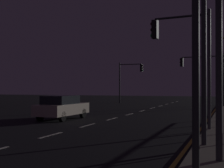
% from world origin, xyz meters
% --- Properties ---
extents(ground_plane, '(112.00, 112.00, 0.00)m').
position_xyz_m(ground_plane, '(0.00, 17.50, 0.00)').
color(ground_plane, black).
rests_on(ground_plane, ground).
extents(lane_markings_center, '(0.14, 50.00, 0.01)m').
position_xyz_m(lane_markings_center, '(0.00, 21.00, 0.01)').
color(lane_markings_center, silver).
rests_on(lane_markings_center, ground).
extents(lane_edge_line, '(0.14, 53.00, 0.01)m').
position_xyz_m(lane_edge_line, '(6.05, 22.50, 0.01)').
color(lane_edge_line, gold).
rests_on(lane_edge_line, ground).
extents(car, '(1.95, 4.45, 1.57)m').
position_xyz_m(car, '(-3.01, 15.67, 0.82)').
color(car, beige).
rests_on(car, ground).
extents(traffic_light_mid_right, '(4.63, 0.80, 5.45)m').
position_xyz_m(traffic_light_mid_right, '(4.71, 32.71, 4.02)').
color(traffic_light_mid_right, '#2D3033').
rests_on(traffic_light_mid_right, sidewalk_right).
extents(traffic_light_far_left, '(3.39, 0.51, 5.34)m').
position_xyz_m(traffic_light_far_left, '(-5.13, 38.28, 3.73)').
color(traffic_light_far_left, '#2D3033').
rests_on(traffic_light_far_left, ground).
extents(traffic_light_near_right, '(3.02, 0.61, 5.71)m').
position_xyz_m(traffic_light_near_right, '(5.32, 12.66, 4.10)').
color(traffic_light_near_right, '#4C4C51').
rests_on(traffic_light_near_right, sidewalk_right).
extents(street_lamp_corner, '(1.52, 0.83, 6.67)m').
position_xyz_m(street_lamp_corner, '(6.87, 8.03, 4.16)').
color(street_lamp_corner, '#38383D').
rests_on(street_lamp_corner, sidewalk_right).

